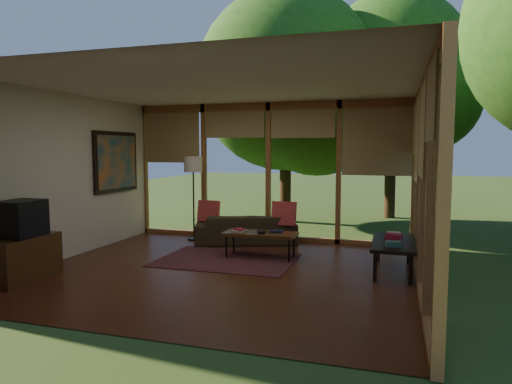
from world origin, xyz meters
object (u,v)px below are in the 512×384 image
(sofa, at_px, (246,229))
(coffee_table, at_px, (260,234))
(media_cabinet, at_px, (22,258))
(side_console, at_px, (393,244))
(floor_lamp, at_px, (193,169))
(television, at_px, (21,219))

(sofa, xyz_separation_m, coffee_table, (0.59, -1.05, 0.11))
(media_cabinet, relative_size, side_console, 0.71)
(floor_lamp, height_order, coffee_table, floor_lamp)
(media_cabinet, bearing_deg, side_console, 21.51)
(media_cabinet, bearing_deg, sofa, 56.07)
(television, xyz_separation_m, coffee_table, (2.74, 2.18, -0.46))
(media_cabinet, xyz_separation_m, floor_lamp, (1.07, 3.26, 1.11))
(sofa, bearing_deg, television, 37.04)
(media_cabinet, relative_size, coffee_table, 0.83)
(floor_lamp, distance_m, side_console, 4.15)
(sofa, height_order, television, television)
(television, height_order, side_console, television)
(sofa, relative_size, floor_lamp, 1.16)
(media_cabinet, xyz_separation_m, coffee_table, (2.76, 2.18, 0.09))
(sofa, distance_m, television, 3.92)
(coffee_table, distance_m, side_console, 2.12)
(sofa, xyz_separation_m, media_cabinet, (-2.17, -3.23, 0.02))
(television, bearing_deg, coffee_table, 38.49)
(coffee_table, bearing_deg, television, -141.51)
(media_cabinet, height_order, floor_lamp, floor_lamp)
(floor_lamp, distance_m, coffee_table, 2.25)
(television, relative_size, floor_lamp, 0.33)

